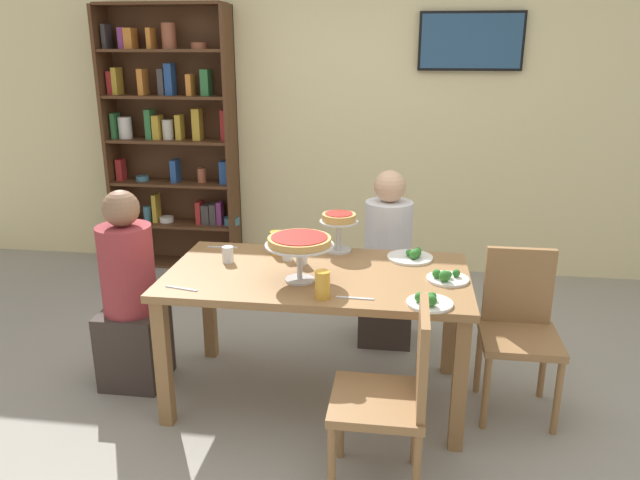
{
  "coord_description": "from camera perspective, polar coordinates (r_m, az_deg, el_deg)",
  "views": [
    {
      "loc": [
        0.44,
        -2.99,
        1.89
      ],
      "look_at": [
        0.0,
        0.1,
        0.89
      ],
      "focal_mm": 34.33,
      "sensor_mm": 36.0,
      "label": 1
    }
  ],
  "objects": [
    {
      "name": "ground_plane",
      "position": [
        3.57,
        -0.23,
        -14.24
      ],
      "size": [
        12.0,
        12.0,
        0.0
      ],
      "primitive_type": "plane",
      "color": "gray"
    },
    {
      "name": "rear_partition",
      "position": [
        5.24,
        3.32,
        12.35
      ],
      "size": [
        8.0,
        0.12,
        2.8
      ],
      "primitive_type": "cube",
      "color": "beige",
      "rests_on": "ground_plane"
    },
    {
      "name": "dining_table",
      "position": [
        3.27,
        -0.25,
        -4.6
      ],
      "size": [
        1.59,
        0.86,
        0.74
      ],
      "color": "olive",
      "rests_on": "ground_plane"
    },
    {
      "name": "bookshelf",
      "position": [
        5.44,
        -13.68,
        9.27
      ],
      "size": [
        1.12,
        0.3,
        2.21
      ],
      "color": "#4C2D19",
      "rests_on": "ground_plane"
    },
    {
      "name": "television",
      "position": [
        5.12,
        13.89,
        17.55
      ],
      "size": [
        0.8,
        0.05,
        0.44
      ],
      "color": "black"
    },
    {
      "name": "diner_head_west",
      "position": [
        3.64,
        -17.23,
        -5.7
      ],
      "size": [
        0.34,
        0.34,
        1.15
      ],
      "color": "#382D28",
      "rests_on": "ground_plane"
    },
    {
      "name": "diner_far_right",
      "position": [
        4.0,
        6.26,
        -2.82
      ],
      "size": [
        0.34,
        0.34,
        1.15
      ],
      "rotation": [
        0.0,
        0.0,
        -1.57
      ],
      "color": "#382D28",
      "rests_on": "ground_plane"
    },
    {
      "name": "chair_head_east",
      "position": [
        3.42,
        18.04,
        -7.44
      ],
      "size": [
        0.4,
        0.4,
        0.87
      ],
      "rotation": [
        0.0,
        0.0,
        3.14
      ],
      "color": "olive",
      "rests_on": "ground_plane"
    },
    {
      "name": "chair_near_right",
      "position": [
        2.69,
        6.93,
        -13.84
      ],
      "size": [
        0.4,
        0.4,
        0.87
      ],
      "rotation": [
        0.0,
        0.0,
        1.57
      ],
      "color": "olive",
      "rests_on": "ground_plane"
    },
    {
      "name": "deep_dish_pizza_stand",
      "position": [
        3.06,
        -1.93,
        -0.37
      ],
      "size": [
        0.35,
        0.35,
        0.24
      ],
      "color": "silver",
      "rests_on": "dining_table"
    },
    {
      "name": "personal_pizza_stand",
      "position": [
        3.52,
        1.77,
        1.65
      ],
      "size": [
        0.22,
        0.22,
        0.23
      ],
      "color": "silver",
      "rests_on": "dining_table"
    },
    {
      "name": "salad_plate_near_diner",
      "position": [
        2.88,
        10.12,
        -5.65
      ],
      "size": [
        0.22,
        0.22,
        0.07
      ],
      "color": "white",
      "rests_on": "dining_table"
    },
    {
      "name": "salad_plate_far_diner",
      "position": [
        3.47,
        8.52,
        -1.5
      ],
      "size": [
        0.26,
        0.26,
        0.07
      ],
      "color": "white",
      "rests_on": "dining_table"
    },
    {
      "name": "salad_plate_spare",
      "position": [
        3.19,
        11.73,
        -3.43
      ],
      "size": [
        0.22,
        0.22,
        0.07
      ],
      "color": "white",
      "rests_on": "dining_table"
    },
    {
      "name": "beer_glass_amber_tall",
      "position": [
        3.52,
        -4.05,
        -0.25
      ],
      "size": [
        0.08,
        0.08,
        0.13
      ],
      "primitive_type": "cylinder",
      "color": "gold",
      "rests_on": "dining_table"
    },
    {
      "name": "beer_glass_amber_short",
      "position": [
        2.9,
        0.23,
        -4.19
      ],
      "size": [
        0.07,
        0.07,
        0.14
      ],
      "primitive_type": "cylinder",
      "color": "gold",
      "rests_on": "dining_table"
    },
    {
      "name": "water_glass_clear_near",
      "position": [
        3.35,
        -1.72,
        -1.4
      ],
      "size": [
        0.06,
        0.06,
        0.11
      ],
      "primitive_type": "cylinder",
      "color": "white",
      "rests_on": "dining_table"
    },
    {
      "name": "water_glass_clear_far",
      "position": [
        3.42,
        -3.05,
        -1.12
      ],
      "size": [
        0.06,
        0.06,
        0.09
      ],
      "primitive_type": "cylinder",
      "color": "white",
      "rests_on": "dining_table"
    },
    {
      "name": "water_glass_clear_spare",
      "position": [
        3.42,
        -8.59,
        -1.34
      ],
      "size": [
        0.06,
        0.06,
        0.09
      ],
      "primitive_type": "cylinder",
      "color": "white",
      "rests_on": "dining_table"
    },
    {
      "name": "cutlery_fork_near",
      "position": [
        3.1,
        -12.78,
        -4.43
      ],
      "size": [
        0.18,
        0.06,
        0.0
      ],
      "primitive_type": "cube",
      "rotation": [
        0.0,
        0.0,
        -0.22
      ],
      "color": "silver",
      "rests_on": "dining_table"
    },
    {
      "name": "cutlery_knife_near",
      "position": [
        3.68,
        -9.06,
        -0.66
      ],
      "size": [
        0.18,
        0.03,
        0.0
      ],
      "primitive_type": "cube",
      "rotation": [
        0.0,
        0.0,
        3.22
      ],
      "color": "silver",
      "rests_on": "dining_table"
    },
    {
      "name": "cutlery_fork_far",
      "position": [
        2.92,
        3.28,
        -5.42
      ],
      "size": [
        0.18,
        0.02,
        0.0
      ],
      "primitive_type": "cube",
      "rotation": [
        0.0,
        0.0,
        -0.03
      ],
      "color": "silver",
      "rests_on": "dining_table"
    }
  ]
}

